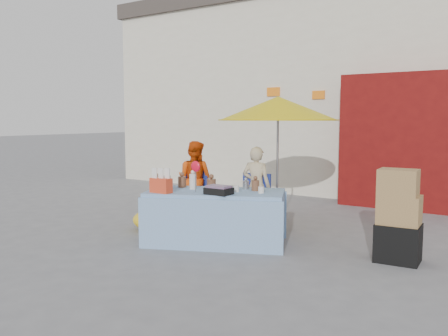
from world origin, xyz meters
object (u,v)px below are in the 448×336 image
Objects in this scene: chair_left at (190,204)px; box_stack at (398,219)px; vendor_orange at (195,179)px; vendor_beige at (256,186)px; umbrella at (278,109)px; chair_right at (252,211)px; market_table at (215,216)px.

box_stack is at bearing -17.46° from chair_left.
vendor_beige is at bearing 172.08° from vendor_orange.
umbrella is 1.84× the size of box_stack.
umbrella is (0.30, 0.28, 1.64)m from chair_right.
umbrella is at bearing 2.46° from chair_left.
vendor_beige is (0.00, 0.13, 0.39)m from chair_right.
box_stack reaches higher than chair_right.
market_table is at bearing 84.95° from vendor_beige.
vendor_orange reaches higher than chair_right.
umbrella reaches higher than market_table.
vendor_orange reaches higher than box_stack.
chair_right is at bearing 69.58° from market_table.
umbrella reaches higher than chair_right.
market_table is at bearing -167.47° from box_stack.
vendor_beige is at bearing -1.79° from chair_left.
chair_left is (-1.32, 1.14, -0.13)m from market_table.
vendor_beige is 2.53m from box_stack.
chair_left is at bearing -1.79° from vendor_beige.
market_table reaches higher than box_stack.
chair_left is at bearing -169.62° from umbrella.
vendor_orange is at bearing 168.42° from box_stack.
chair_right is (1.25, 0.00, 0.00)m from chair_left.
box_stack reaches higher than chair_left.
vendor_orange is 1.25m from vendor_beige.
box_stack is (2.34, 0.52, 0.14)m from market_table.
chair_left is at bearing 115.45° from market_table.
chair_right is 1.69m from umbrella.
market_table reaches higher than chair_left.
chair_left is 1.32m from vendor_beige.
chair_right is at bearing 165.68° from box_stack.
chair_right is 0.41× the size of umbrella.
umbrella is at bearing 156.89° from box_stack.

